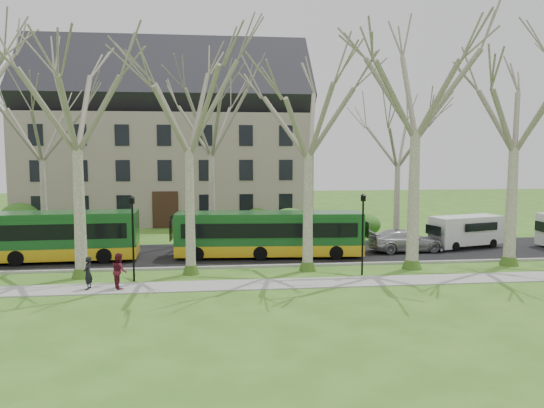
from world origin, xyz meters
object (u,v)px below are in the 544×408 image
at_px(bus_follow, 269,234).
at_px(van_a, 466,232).
at_px(pedestrian_b, 119,271).
at_px(sedan, 406,241).
at_px(pedestrian_a, 88,273).
at_px(bus_lead, 33,236).

bearing_deg(bus_follow, van_a, 10.91).
height_order(bus_follow, van_a, bus_follow).
relative_size(bus_follow, pedestrian_b, 6.72).
distance_m(sedan, pedestrian_a, 20.08).
distance_m(van_a, pedestrian_b, 23.34).
bearing_deg(bus_lead, pedestrian_a, -57.95).
bearing_deg(pedestrian_a, bus_follow, 132.91).
distance_m(bus_follow, sedan, 9.19).
height_order(bus_follow, pedestrian_b, bus_follow).
relative_size(sedan, van_a, 1.00).
xyz_separation_m(sedan, pedestrian_b, (-17.12, -7.59, 0.14)).
xyz_separation_m(bus_lead, van_a, (27.93, 1.54, -0.44)).
distance_m(bus_follow, van_a, 13.85).
distance_m(bus_follow, pedestrian_b, 10.53).
xyz_separation_m(bus_follow, sedan, (9.14, 0.75, -0.72)).
bearing_deg(van_a, pedestrian_b, -173.70).
xyz_separation_m(bus_lead, sedan, (23.32, 0.64, -0.80)).
bearing_deg(pedestrian_b, sedan, -88.37).
height_order(sedan, pedestrian_b, pedestrian_b).
relative_size(sedan, pedestrian_b, 2.90).
xyz_separation_m(bus_follow, pedestrian_a, (-9.46, -6.82, -0.66)).
relative_size(bus_lead, pedestrian_a, 7.76).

